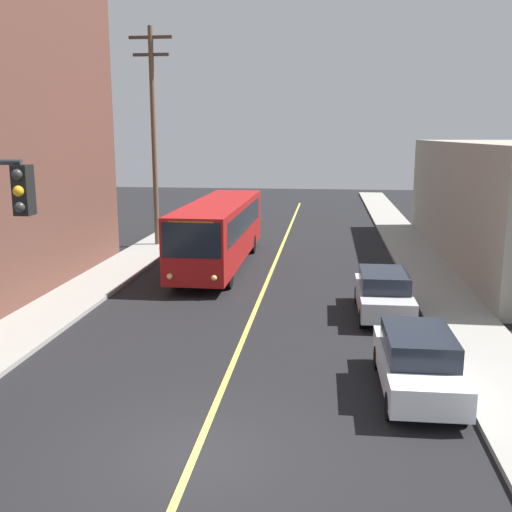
{
  "coord_description": "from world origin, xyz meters",
  "views": [
    {
      "loc": [
        2.55,
        -10.69,
        6.39
      ],
      "look_at": [
        0.0,
        10.42,
        2.0
      ],
      "focal_mm": 41.48,
      "sensor_mm": 36.0,
      "label": 1
    }
  ],
  "objects_px": {
    "parked_car_white": "(417,361)",
    "parked_car_silver": "(383,293)",
    "city_bus": "(220,230)",
    "utility_pole_mid": "(154,129)"
  },
  "relations": [
    {
      "from": "parked_car_silver",
      "to": "parked_car_white",
      "type": "bearing_deg",
      "value": -87.71
    },
    {
      "from": "parked_car_white",
      "to": "parked_car_silver",
      "type": "relative_size",
      "value": 1.0
    },
    {
      "from": "parked_car_silver",
      "to": "utility_pole_mid",
      "type": "distance_m",
      "value": 17.79
    },
    {
      "from": "city_bus",
      "to": "utility_pole_mid",
      "type": "height_order",
      "value": "utility_pole_mid"
    },
    {
      "from": "parked_car_white",
      "to": "parked_car_silver",
      "type": "height_order",
      "value": "same"
    },
    {
      "from": "city_bus",
      "to": "utility_pole_mid",
      "type": "distance_m",
      "value": 8.16
    },
    {
      "from": "city_bus",
      "to": "parked_car_white",
      "type": "bearing_deg",
      "value": -61.45
    },
    {
      "from": "city_bus",
      "to": "utility_pole_mid",
      "type": "relative_size",
      "value": 1.02
    },
    {
      "from": "parked_car_white",
      "to": "parked_car_silver",
      "type": "bearing_deg",
      "value": 92.29
    },
    {
      "from": "city_bus",
      "to": "parked_car_white",
      "type": "xyz_separation_m",
      "value": [
        7.5,
        -13.78,
        -0.98
      ]
    }
  ]
}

